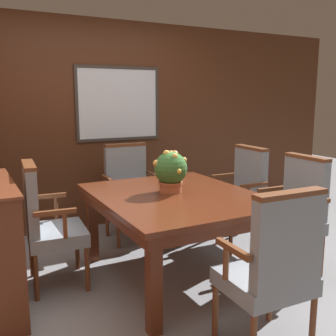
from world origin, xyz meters
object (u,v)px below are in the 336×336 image
Objects in this scene: dining_table at (176,205)px; chair_head_near at (274,265)px; chair_head_far at (129,187)px; chair_right_near at (295,209)px; chair_left_far at (46,220)px; potted_plant at (171,171)px; chair_right_far at (241,192)px.

chair_head_near is (0.01, -1.18, -0.09)m from dining_table.
chair_head_far is (0.03, 1.13, -0.09)m from dining_table.
chair_right_near is (1.00, 0.81, 0.00)m from chair_head_near.
potted_plant is (1.01, -0.27, 0.37)m from chair_left_far.
chair_head_far is 1.00× the size of chair_right_near.
chair_right_far reaches higher than dining_table.
chair_right_near reaches higher than dining_table.
potted_plant reaches higher than chair_left_far.
dining_table is 0.29m from potted_plant.
chair_right_far is 0.74m from chair_right_near.
chair_left_far is at bearing -107.90° from chair_right_near.
dining_table is 1.08m from chair_right_near.
potted_plant is (-0.01, 0.08, 0.28)m from dining_table.
chair_head_near is 1.00× the size of chair_head_far.
chair_head_near is at bearing -30.12° from chair_right_far.
chair_head_far is at bearing -144.99° from chair_right_near.
chair_right_far is at bearing -176.94° from chair_right_near.
potted_plant is at bearing -112.11° from chair_right_near.
chair_right_near and chair_left_far have the same top height.
chair_head_near is at bearing -49.31° from chair_right_near.
chair_left_far is at bearing -87.23° from chair_right_far.
chair_head_near is 1.00× the size of chair_left_far.
chair_head_far is at bearing -48.56° from chair_left_far.
potted_plant is (-1.02, 0.45, 0.37)m from chair_right_near.
chair_head_far is 1.30m from chair_left_far.
chair_right_far is at bearing -35.73° from chair_head_far.
chair_head_far is at bearing 88.64° from dining_table.
chair_head_far is 2.85× the size of potted_plant.
dining_table is at bearing -104.30° from chair_left_far.
chair_head_near reaches higher than dining_table.
chair_left_far is (-1.02, 0.35, -0.09)m from dining_table.
chair_head_near is 1.32m from potted_plant.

